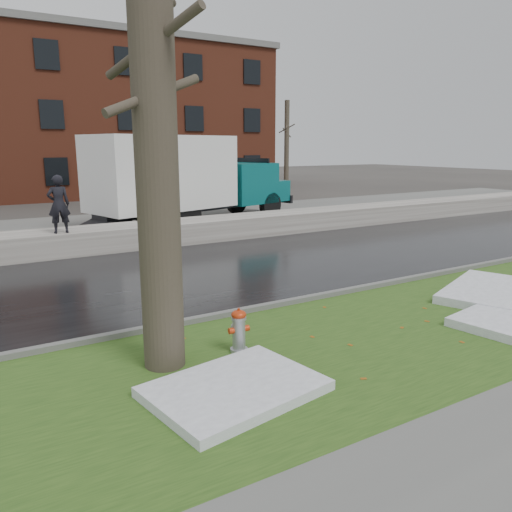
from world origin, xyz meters
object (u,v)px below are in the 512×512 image
box_truck (186,178)px  worker (59,204)px  tree (154,101)px  fire_hydrant (239,329)px

box_truck → worker: box_truck is taller
tree → box_truck: size_ratio=0.69×
box_truck → worker: size_ratio=6.50×
fire_hydrant → box_truck: size_ratio=0.07×
tree → box_truck: 14.03m
tree → worker: tree is taller
fire_hydrant → worker: (-1.09, 8.86, 1.18)m
box_truck → tree: bearing=-130.4°
worker → box_truck: bearing=-143.3°
fire_hydrant → tree: 3.64m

